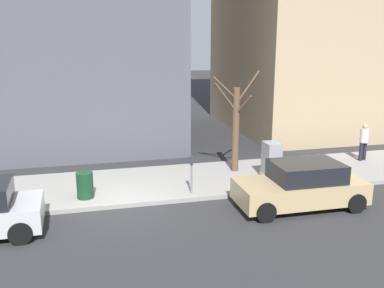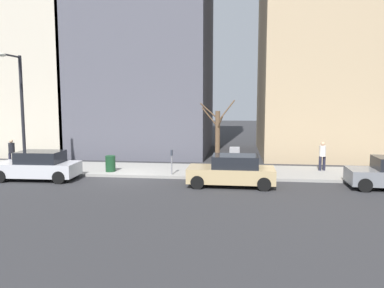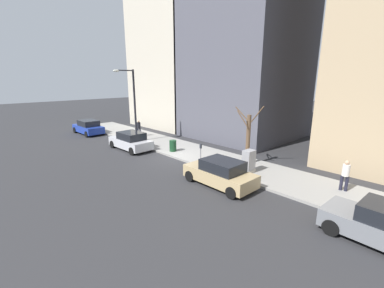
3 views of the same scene
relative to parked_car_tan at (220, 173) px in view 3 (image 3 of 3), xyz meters
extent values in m
plane|color=#2B2B2D|center=(1.29, 5.75, -0.74)|extent=(120.00, 120.00, 0.00)
cube|color=gray|center=(3.29, 5.75, -0.66)|extent=(4.00, 36.00, 0.15)
cylinder|color=black|center=(-0.51, -6.05, -0.42)|extent=(0.24, 0.65, 0.64)
cylinder|color=black|center=(1.19, -6.11, -0.42)|extent=(0.24, 0.65, 0.64)
cube|color=tan|center=(0.00, 0.05, -0.17)|extent=(1.83, 4.21, 0.70)
cube|color=black|center=(0.00, -0.15, 0.48)|extent=(1.62, 2.21, 0.60)
cylinder|color=black|center=(-0.84, 1.61, -0.42)|extent=(0.22, 0.64, 0.64)
cylinder|color=black|center=(0.86, 1.60, -0.42)|extent=(0.22, 0.64, 0.64)
cylinder|color=black|center=(-0.86, -1.49, -0.42)|extent=(0.22, 0.64, 0.64)
cylinder|color=black|center=(0.84, -1.50, -0.42)|extent=(0.22, 0.64, 0.64)
cube|color=#B7B7BC|center=(0.24, 10.20, -0.17)|extent=(1.93, 4.25, 0.70)
cube|color=black|center=(0.24, 10.00, 0.48)|extent=(1.67, 2.25, 0.60)
cylinder|color=black|center=(-0.66, 11.73, -0.42)|extent=(0.24, 0.65, 0.64)
cylinder|color=black|center=(1.04, 11.78, -0.42)|extent=(0.24, 0.65, 0.64)
cylinder|color=black|center=(-0.56, 8.63, -0.42)|extent=(0.24, 0.65, 0.64)
cylinder|color=black|center=(1.14, 8.68, -0.42)|extent=(0.24, 0.65, 0.64)
cube|color=#1E389E|center=(0.14, 18.95, -0.17)|extent=(1.91, 4.24, 0.70)
cube|color=black|center=(0.15, 18.75, 0.48)|extent=(1.66, 2.24, 0.60)
cylinder|color=black|center=(-0.75, 20.48, -0.42)|extent=(0.24, 0.65, 0.64)
cylinder|color=black|center=(0.95, 20.52, -0.42)|extent=(0.24, 0.65, 0.64)
cylinder|color=black|center=(-0.67, 17.38, -0.42)|extent=(0.24, 0.65, 0.64)
cylinder|color=black|center=(1.03, 17.42, -0.42)|extent=(0.24, 0.65, 0.64)
cylinder|color=slate|center=(1.74, 3.29, -0.06)|extent=(0.07, 0.07, 1.05)
cube|color=#2D333D|center=(1.74, 3.29, 0.61)|extent=(0.14, 0.10, 0.30)
cube|color=#A8A399|center=(2.59, -0.10, -0.50)|extent=(0.83, 0.61, 0.18)
cube|color=#939399|center=(2.59, -0.10, 0.22)|extent=(0.75, 0.55, 1.25)
cylinder|color=black|center=(1.84, 11.85, 2.66)|extent=(0.18, 0.18, 6.50)
cylinder|color=black|center=(1.04, 11.85, 5.81)|extent=(1.60, 0.10, 0.10)
ellipsoid|color=beige|center=(0.24, 11.85, 5.76)|extent=(0.56, 0.32, 0.20)
cylinder|color=brown|center=(3.89, 0.92, 1.12)|extent=(0.28, 0.28, 3.40)
cylinder|color=brown|center=(3.52, 0.76, 2.17)|extent=(0.78, 0.41, 0.87)
cylinder|color=brown|center=(3.95, 0.43, 2.81)|extent=(0.19, 1.03, 1.33)
cylinder|color=brown|center=(3.84, 1.37, 2.46)|extent=(0.17, 0.98, 1.19)
cylinder|color=brown|center=(3.79, 1.42, 2.82)|extent=(0.24, 1.07, 0.98)
cylinder|color=#14381E|center=(2.19, 6.90, -0.14)|extent=(0.56, 0.56, 0.90)
cylinder|color=#1E1E2D|center=(3.99, -5.23, -0.18)|extent=(0.16, 0.16, 0.82)
cylinder|color=#1E1E2D|center=(3.93, -5.00, -0.18)|extent=(0.16, 0.16, 0.82)
cylinder|color=silver|center=(3.96, -5.12, 0.54)|extent=(0.36, 0.36, 0.62)
sphere|color=tan|center=(3.96, -5.12, 0.96)|extent=(0.22, 0.22, 0.22)
cylinder|color=#1E1E2D|center=(3.05, 13.56, -0.18)|extent=(0.16, 0.16, 0.82)
cylinder|color=#1E1E2D|center=(3.17, 13.35, -0.18)|extent=(0.16, 0.16, 0.82)
cylinder|color=black|center=(3.11, 13.46, 0.54)|extent=(0.36, 0.36, 0.62)
sphere|color=tan|center=(3.11, 13.46, 0.96)|extent=(0.22, 0.22, 0.22)
cube|color=#BCB29E|center=(11.61, 16.78, 8.87)|extent=(9.63, 9.63, 19.22)
camera|label=1|loc=(-12.00, 6.71, 4.69)|focal=40.00mm
camera|label=2|loc=(-18.06, -0.21, 3.41)|focal=35.00mm
camera|label=3|loc=(-10.43, -8.76, 5.17)|focal=24.00mm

